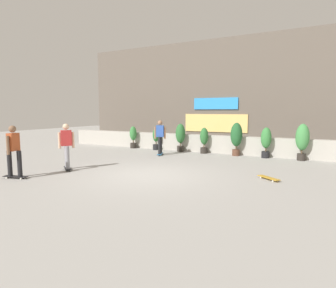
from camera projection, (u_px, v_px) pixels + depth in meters
The scene contains 14 objects.
ground_plane at pixel (147, 175), 9.51m from camera, with size 48.00×48.00×0.00m, color #9E9B96.
planter_wall at pixel (208, 144), 14.73m from camera, with size 18.00×0.40×0.90m, color #B2ADA3.
building_backdrop at pixel (231, 94), 17.91m from camera, with size 20.00×2.08×6.50m.
potted_plant_0 at pixel (133, 136), 16.36m from camera, with size 0.40×0.40×1.27m.
potted_plant_1 at pixel (156, 138), 15.65m from camera, with size 0.37×0.37×1.22m.
potted_plant_2 at pixel (180, 135), 14.94m from camera, with size 0.50×0.50×1.48m.
potted_plant_3 at pixel (204, 139), 14.33m from camera, with size 0.42×0.42×1.31m.
potted_plant_4 at pixel (236, 136), 13.55m from camera, with size 0.56×0.56×1.59m.
potted_plant_5 at pixel (266, 140), 12.93m from camera, with size 0.47×0.47×1.41m.
potted_plant_6 at pixel (302, 139), 12.21m from camera, with size 0.56×0.56×1.60m.
skater_foreground at pixel (67, 144), 10.24m from camera, with size 0.76×0.64×1.70m.
skater_far_right at pixel (160, 136), 13.74m from camera, with size 0.53×0.82×1.70m.
skater_by_wall_left at pixel (14, 149), 8.94m from camera, with size 0.82×0.54×1.70m.
skateboard_near_camera at pixel (269, 178), 8.86m from camera, with size 0.76×0.64×0.08m.
Camera 1 is at (4.98, -7.92, 2.15)m, focal length 30.21 mm.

